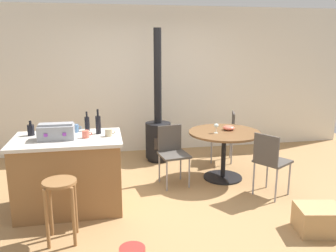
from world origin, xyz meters
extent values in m
plane|color=#A37A4C|center=(0.00, 0.00, 0.00)|extent=(8.80, 8.80, 0.00)
cube|color=silver|center=(0.00, 2.28, 1.35)|extent=(8.00, 0.10, 2.70)
cube|color=olive|center=(-1.31, -0.05, 0.44)|extent=(1.24, 0.77, 0.88)
cube|color=beige|center=(-1.31, -0.05, 0.90)|extent=(1.30, 0.83, 0.04)
cylinder|color=olive|center=(-1.21, -0.68, 0.32)|extent=(0.04, 0.04, 0.64)
cylinder|color=olive|center=(-1.46, -0.68, 0.32)|extent=(0.04, 0.04, 0.64)
cylinder|color=olive|center=(-1.46, -0.93, 0.32)|extent=(0.04, 0.04, 0.64)
cylinder|color=olive|center=(-1.21, -0.93, 0.32)|extent=(0.04, 0.04, 0.64)
cylinder|color=olive|center=(-1.34, -0.81, 0.65)|extent=(0.34, 0.34, 0.03)
cylinder|color=black|center=(0.90, 0.56, 0.01)|extent=(0.59, 0.59, 0.02)
cylinder|color=black|center=(0.90, 0.56, 0.35)|extent=(0.07, 0.07, 0.71)
cylinder|color=brown|center=(0.90, 0.56, 0.72)|extent=(1.07, 1.07, 0.03)
cube|color=#47423D|center=(1.15, 1.36, 0.47)|extent=(0.50, 0.50, 0.03)
cube|color=#47423D|center=(1.33, 1.30, 0.67)|extent=(0.13, 0.35, 0.40)
cylinder|color=gray|center=(1.26, 1.15, 0.23)|extent=(0.02, 0.02, 0.46)
cylinder|color=gray|center=(1.36, 1.47, 0.23)|extent=(0.02, 0.02, 0.46)
cylinder|color=gray|center=(1.03, 1.57, 0.23)|extent=(0.02, 0.02, 0.46)
cylinder|color=gray|center=(0.93, 1.25, 0.23)|extent=(0.02, 0.02, 0.46)
cube|color=#47423D|center=(0.11, 0.44, 0.46)|extent=(0.46, 0.46, 0.03)
cube|color=#47423D|center=(0.08, 0.63, 0.66)|extent=(0.36, 0.08, 0.40)
cylinder|color=gray|center=(0.25, 0.63, 0.22)|extent=(0.02, 0.02, 0.44)
cylinder|color=gray|center=(-0.09, 0.58, 0.22)|extent=(0.02, 0.02, 0.44)
cylinder|color=gray|center=(-0.04, 0.24, 0.22)|extent=(0.02, 0.02, 0.44)
cylinder|color=gray|center=(0.30, 0.30, 0.22)|extent=(0.02, 0.02, 0.44)
cube|color=#47423D|center=(1.34, -0.14, 0.48)|extent=(0.55, 0.55, 0.03)
cube|color=#47423D|center=(1.18, -0.24, 0.68)|extent=(0.21, 0.32, 0.40)
cylinder|color=gray|center=(1.11, -0.09, 0.23)|extent=(0.02, 0.02, 0.46)
cylinder|color=gray|center=(1.29, -0.37, 0.23)|extent=(0.02, 0.02, 0.46)
cylinder|color=gray|center=(1.58, -0.19, 0.23)|extent=(0.02, 0.02, 0.46)
cylinder|color=gray|center=(1.40, 0.09, 0.23)|extent=(0.02, 0.02, 0.46)
cylinder|color=black|center=(0.06, 1.59, 0.03)|extent=(0.37, 0.37, 0.06)
cylinder|color=black|center=(0.06, 1.59, 0.37)|extent=(0.44, 0.44, 0.62)
cube|color=#2D2826|center=(0.06, 1.37, 0.37)|extent=(0.20, 0.02, 0.20)
cylinder|color=black|center=(0.06, 1.59, 1.48)|extent=(0.13, 0.13, 1.60)
cube|color=gray|center=(-1.43, -0.09, 1.00)|extent=(0.41, 0.23, 0.17)
cube|color=gray|center=(-1.43, -0.09, 1.10)|extent=(0.39, 0.14, 0.02)
cube|color=purple|center=(-1.53, -0.21, 1.00)|extent=(0.04, 0.01, 0.04)
cube|color=purple|center=(-1.32, -0.21, 1.00)|extent=(0.04, 0.01, 0.04)
cylinder|color=black|center=(-0.94, 0.08, 1.03)|extent=(0.06, 0.06, 0.23)
cylinder|color=black|center=(-0.94, 0.08, 1.19)|extent=(0.02, 0.02, 0.09)
cylinder|color=black|center=(-1.76, 0.15, 0.98)|extent=(0.08, 0.08, 0.13)
cylinder|color=black|center=(-1.76, 0.15, 1.08)|extent=(0.03, 0.03, 0.05)
cylinder|color=black|center=(-1.08, 0.27, 1.01)|extent=(0.06, 0.06, 0.18)
cylinder|color=black|center=(-1.08, 0.27, 1.13)|extent=(0.02, 0.02, 0.07)
cylinder|color=#DB6651|center=(-1.09, -0.10, 0.96)|extent=(0.08, 0.08, 0.09)
torus|color=#DB6651|center=(-1.03, -0.10, 0.97)|extent=(0.05, 0.01, 0.05)
cylinder|color=tan|center=(-0.82, -0.07, 0.96)|extent=(0.09, 0.09, 0.09)
torus|color=tan|center=(-0.76, -0.07, 0.97)|extent=(0.05, 0.01, 0.05)
cylinder|color=#4C7099|center=(-1.23, 0.21, 0.97)|extent=(0.08, 0.08, 0.10)
torus|color=#4C7099|center=(-1.18, 0.21, 0.97)|extent=(0.05, 0.01, 0.05)
cylinder|color=#4C7099|center=(-1.59, 0.20, 0.96)|extent=(0.07, 0.07, 0.09)
torus|color=#4C7099|center=(-1.54, 0.20, 0.97)|extent=(0.05, 0.01, 0.05)
cylinder|color=silver|center=(0.75, 0.50, 0.74)|extent=(0.06, 0.06, 0.00)
cylinder|color=silver|center=(0.75, 0.50, 0.78)|extent=(0.01, 0.01, 0.08)
ellipsoid|color=silver|center=(0.75, 0.50, 0.85)|extent=(0.07, 0.07, 0.06)
ellipsoid|color=#DB6651|center=(1.00, 0.64, 0.77)|extent=(0.18, 0.18, 0.07)
cube|color=tan|center=(1.40, -1.14, 0.15)|extent=(0.54, 0.46, 0.29)
camera|label=1|loc=(-0.86, -4.25, 2.01)|focal=37.21mm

